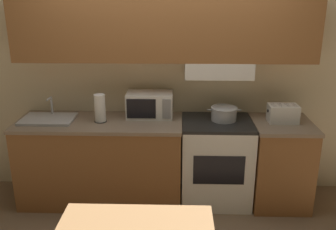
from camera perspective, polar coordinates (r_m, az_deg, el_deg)
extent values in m
plane|color=#7F664C|center=(4.43, -0.44, -10.43)|extent=(16.00, 16.00, 0.00)
cube|color=beige|center=(4.00, -0.47, 5.98)|extent=(5.36, 0.05, 2.55)
cube|color=brown|center=(3.74, -0.60, 13.06)|extent=(2.96, 0.32, 0.64)
cube|color=white|center=(3.81, 7.66, 6.96)|extent=(0.67, 0.34, 0.16)
cube|color=brown|center=(4.03, -10.04, -7.05)|extent=(1.66, 0.64, 0.85)
cube|color=#84705B|center=(3.86, -10.40, -1.10)|extent=(1.68, 0.66, 0.04)
cube|color=brown|center=(4.08, 16.55, -7.19)|extent=(0.57, 0.64, 0.85)
cube|color=#84705B|center=(3.92, 17.12, -1.34)|extent=(0.59, 0.66, 0.04)
cube|color=white|center=(3.98, 7.28, -7.19)|extent=(0.71, 0.61, 0.85)
cube|color=black|center=(3.81, 7.54, -1.17)|extent=(0.71, 0.61, 0.03)
cube|color=black|center=(3.67, 7.76, -8.35)|extent=(0.50, 0.01, 0.30)
cylinder|color=black|center=(3.68, 5.27, -1.63)|extent=(0.10, 0.10, 0.01)
cylinder|color=black|center=(3.71, 10.18, -1.66)|extent=(0.10, 0.10, 0.01)
cylinder|color=black|center=(3.91, 5.06, -0.40)|extent=(0.10, 0.10, 0.01)
cylinder|color=black|center=(3.94, 9.68, -0.44)|extent=(0.10, 0.10, 0.01)
cylinder|color=#B7BABF|center=(3.83, 8.51, 0.19)|extent=(0.26, 0.26, 0.14)
torus|color=#B7BABF|center=(3.81, 8.56, 1.11)|extent=(0.27, 0.27, 0.01)
cylinder|color=#B7BABF|center=(3.80, 6.33, 0.80)|extent=(0.05, 0.01, 0.01)
cylinder|color=#B7BABF|center=(3.84, 10.73, 0.75)|extent=(0.05, 0.01, 0.01)
cube|color=white|center=(3.89, -2.79, 1.61)|extent=(0.47, 0.30, 0.26)
cube|color=black|center=(3.75, -4.11, 0.95)|extent=(0.29, 0.01, 0.20)
cube|color=gray|center=(3.73, -0.22, 0.92)|extent=(0.08, 0.01, 0.20)
cube|color=white|center=(3.90, 17.10, 0.23)|extent=(0.29, 0.19, 0.18)
cube|color=black|center=(3.86, 14.97, 0.63)|extent=(0.01, 0.02, 0.02)
cube|color=black|center=(3.85, 15.76, 1.43)|extent=(0.04, 0.13, 0.01)
cube|color=black|center=(3.87, 16.74, 1.42)|extent=(0.04, 0.13, 0.01)
cube|color=black|center=(3.89, 17.70, 1.40)|extent=(0.04, 0.13, 0.01)
cube|color=black|center=(3.91, 18.65, 1.39)|extent=(0.04, 0.13, 0.01)
cube|color=#B7BABF|center=(3.99, -17.79, -0.59)|extent=(0.52, 0.38, 0.02)
cube|color=#4C4F54|center=(3.97, -17.88, -0.62)|extent=(0.45, 0.28, 0.01)
cylinder|color=#B7BABF|center=(4.09, -17.30, 1.40)|extent=(0.02, 0.02, 0.18)
cylinder|color=#B7BABF|center=(4.01, -17.69, 2.38)|extent=(0.02, 0.12, 0.02)
cylinder|color=black|center=(3.82, -10.21, -0.94)|extent=(0.12, 0.12, 0.01)
cylinder|color=white|center=(3.78, -10.33, 1.07)|extent=(0.11, 0.11, 0.28)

